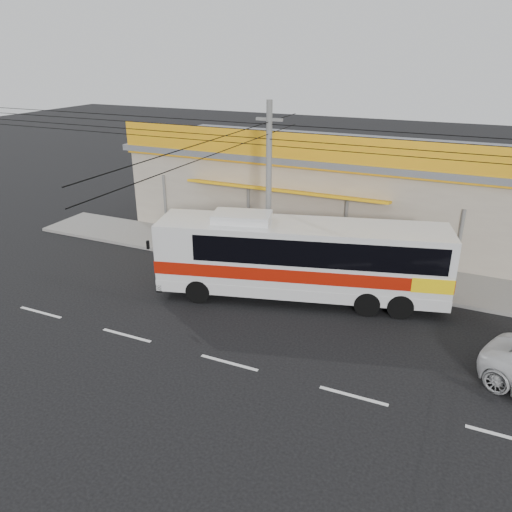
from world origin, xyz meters
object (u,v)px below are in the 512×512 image
at_px(motorbike_red, 202,244).
at_px(motorbike_dark, 219,235).
at_px(coach_bus, 305,255).
at_px(utility_pole, 269,134).

relative_size(motorbike_red, motorbike_dark, 1.08).
height_order(coach_bus, motorbike_dark, coach_bus).
relative_size(coach_bus, utility_pole, 0.33).
height_order(coach_bus, utility_pole, utility_pole).
bearing_deg(motorbike_red, motorbike_dark, -21.36).
bearing_deg(motorbike_dark, utility_pole, -101.80).
bearing_deg(coach_bus, motorbike_red, 145.21).
xyz_separation_m(coach_bus, motorbike_dark, (-5.67, 3.43, -1.18)).
height_order(motorbike_red, motorbike_dark, motorbike_dark).
distance_m(motorbike_red, utility_pole, 6.64).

